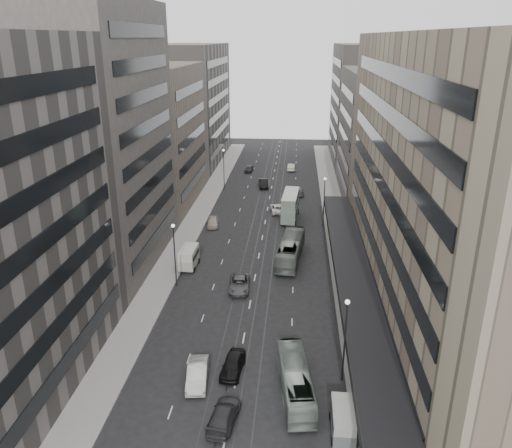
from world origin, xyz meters
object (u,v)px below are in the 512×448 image
(panel_van, at_px, (189,257))
(sedan_0, at_px, (233,365))
(bus_near, at_px, (295,380))
(pedestrian, at_px, (380,399))
(bus_far, at_px, (291,249))
(double_decker, at_px, (290,205))
(sedan_1, at_px, (197,374))
(sedan_2, at_px, (239,284))
(vw_microbus, at_px, (343,420))

(panel_van, height_order, sedan_0, panel_van)
(panel_van, bearing_deg, bus_near, -58.12)
(sedan_0, bearing_deg, pedestrian, -11.90)
(bus_near, height_order, sedan_0, bus_near)
(bus_near, relative_size, bus_far, 0.84)
(double_decker, distance_m, sedan_1, 44.75)
(sedan_0, relative_size, sedan_2, 0.86)
(vw_microbus, relative_size, sedan_2, 0.78)
(double_decker, xyz_separation_m, vw_microbus, (5.04, -49.27, -1.28))
(panel_van, bearing_deg, sedan_1, -75.16)
(sedan_1, bearing_deg, pedestrian, -15.24)
(sedan_1, bearing_deg, sedan_2, 77.65)
(sedan_2, bearing_deg, double_decker, 73.60)
(bus_far, bearing_deg, bus_near, 98.38)
(sedan_0, bearing_deg, sedan_1, -144.97)
(sedan_2, bearing_deg, panel_van, 138.87)
(double_decker, xyz_separation_m, sedan_0, (-4.60, -42.37, -1.74))
(double_decker, bearing_deg, sedan_2, -98.67)
(panel_van, height_order, sedan_2, panel_van)
(double_decker, bearing_deg, vw_microbus, -80.25)
(bus_far, distance_m, vw_microbus, 32.74)
(double_decker, distance_m, pedestrian, 47.25)
(sedan_0, height_order, sedan_2, sedan_0)
(vw_microbus, bearing_deg, panel_van, 122.93)
(sedan_2, bearing_deg, sedan_0, -89.58)
(vw_microbus, bearing_deg, pedestrian, 40.52)
(double_decker, xyz_separation_m, sedan_1, (-7.63, -44.06, -1.69))
(double_decker, relative_size, vw_microbus, 2.09)
(bus_far, distance_m, panel_van, 14.15)
(panel_van, height_order, sedan_1, panel_van)
(bus_far, distance_m, double_decker, 16.89)
(bus_near, relative_size, sedan_2, 1.88)
(bus_near, distance_m, sedan_1, 8.92)
(sedan_0, height_order, sedan_1, sedan_1)
(panel_van, relative_size, sedan_0, 0.98)
(sedan_0, height_order, pedestrian, pedestrian)
(sedan_0, distance_m, sedan_2, 16.37)
(vw_microbus, distance_m, sedan_1, 13.70)
(sedan_0, bearing_deg, bus_near, -18.21)
(double_decker, relative_size, sedan_0, 1.89)
(pedestrian, bearing_deg, bus_near, -28.40)
(bus_near, relative_size, panel_van, 2.23)
(sedan_2, height_order, pedestrian, pedestrian)
(bus_far, bearing_deg, sedan_1, 80.24)
(bus_near, bearing_deg, double_decker, -96.14)
(panel_van, bearing_deg, sedan_0, -67.09)
(bus_near, bearing_deg, panel_van, -67.11)
(bus_near, distance_m, panel_van, 28.67)
(panel_van, distance_m, sedan_0, 23.77)
(bus_far, height_order, vw_microbus, bus_far)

